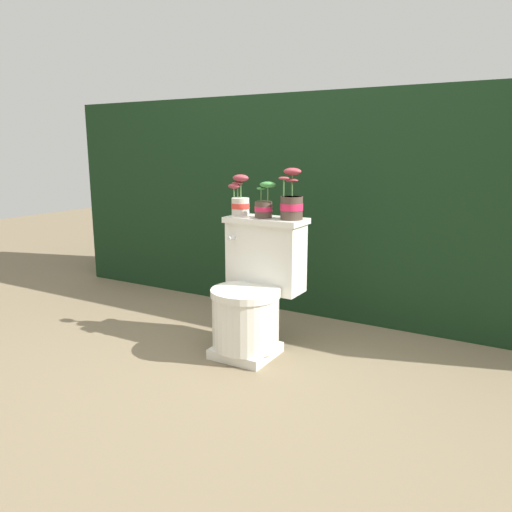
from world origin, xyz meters
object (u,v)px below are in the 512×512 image
at_px(toilet, 254,292).
at_px(potted_plant_middle, 292,203).
at_px(potted_plant_left, 240,200).
at_px(potted_plant_midleft, 264,205).

bearing_deg(toilet, potted_plant_middle, 39.65).
xyz_separation_m(potted_plant_left, potted_plant_middle, (0.31, -0.01, 0.00)).
height_order(toilet, potted_plant_midleft, potted_plant_midleft).
xyz_separation_m(toilet, potted_plant_middle, (0.15, 0.12, 0.46)).
relative_size(toilet, potted_plant_midleft, 3.66).
bearing_deg(potted_plant_middle, potted_plant_midleft, -173.19).
bearing_deg(potted_plant_left, toilet, -37.81).
distance_m(potted_plant_midleft, potted_plant_middle, 0.15).
relative_size(toilet, potted_plant_left, 3.17).
distance_m(toilet, potted_plant_middle, 0.50).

